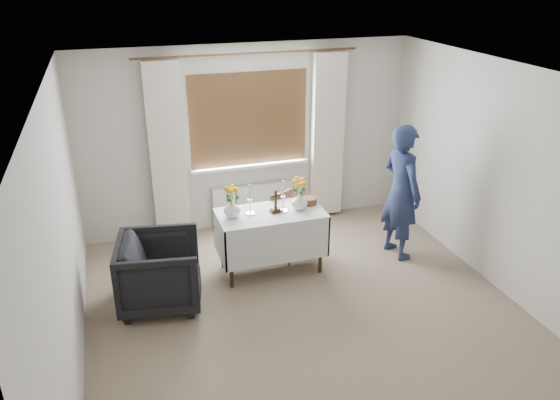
{
  "coord_description": "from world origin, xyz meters",
  "views": [
    {
      "loc": [
        -1.74,
        -4.33,
        3.43
      ],
      "look_at": [
        -0.05,
        0.96,
        1.0
      ],
      "focal_mm": 35.0,
      "sensor_mm": 36.0,
      "label": 1
    }
  ],
  "objects_px": {
    "wooden_cross": "(276,201)",
    "flower_vase_left": "(232,209)",
    "armchair": "(160,272)",
    "flower_vase_right": "(299,201)",
    "altar_table": "(271,241)",
    "wooden_chair": "(290,226)",
    "person": "(401,192)"
  },
  "relations": [
    {
      "from": "wooden_chair",
      "to": "flower_vase_right",
      "type": "distance_m",
      "value": 0.51
    },
    {
      "from": "wooden_cross",
      "to": "wooden_chair",
      "type": "bearing_deg",
      "value": 37.28
    },
    {
      "from": "wooden_chair",
      "to": "flower_vase_right",
      "type": "relative_size",
      "value": 4.19
    },
    {
      "from": "wooden_cross",
      "to": "flower_vase_right",
      "type": "distance_m",
      "value": 0.29
    },
    {
      "from": "altar_table",
      "to": "person",
      "type": "bearing_deg",
      "value": -3.49
    },
    {
      "from": "altar_table",
      "to": "flower_vase_left",
      "type": "distance_m",
      "value": 0.66
    },
    {
      "from": "person",
      "to": "flower_vase_left",
      "type": "height_order",
      "value": "person"
    },
    {
      "from": "altar_table",
      "to": "flower_vase_left",
      "type": "relative_size",
      "value": 6.06
    },
    {
      "from": "armchair",
      "to": "wooden_cross",
      "type": "relative_size",
      "value": 3.1
    },
    {
      "from": "armchair",
      "to": "flower_vase_right",
      "type": "distance_m",
      "value": 1.77
    },
    {
      "from": "armchair",
      "to": "flower_vase_left",
      "type": "distance_m",
      "value": 1.06
    },
    {
      "from": "armchair",
      "to": "wooden_cross",
      "type": "height_order",
      "value": "wooden_cross"
    },
    {
      "from": "wooden_chair",
      "to": "armchair",
      "type": "distance_m",
      "value": 1.75
    },
    {
      "from": "person",
      "to": "flower_vase_left",
      "type": "relative_size",
      "value": 8.29
    },
    {
      "from": "flower_vase_left",
      "to": "flower_vase_right",
      "type": "height_order",
      "value": "flower_vase_left"
    },
    {
      "from": "person",
      "to": "flower_vase_right",
      "type": "height_order",
      "value": "person"
    },
    {
      "from": "altar_table",
      "to": "flower_vase_right",
      "type": "height_order",
      "value": "flower_vase_right"
    },
    {
      "from": "flower_vase_left",
      "to": "altar_table",
      "type": "bearing_deg",
      "value": -2.36
    },
    {
      "from": "flower_vase_right",
      "to": "altar_table",
      "type": "bearing_deg",
      "value": 178.21
    },
    {
      "from": "wooden_cross",
      "to": "flower_vase_left",
      "type": "height_order",
      "value": "wooden_cross"
    },
    {
      "from": "wooden_chair",
      "to": "flower_vase_left",
      "type": "height_order",
      "value": "flower_vase_left"
    },
    {
      "from": "person",
      "to": "wooden_cross",
      "type": "height_order",
      "value": "person"
    },
    {
      "from": "altar_table",
      "to": "armchair",
      "type": "distance_m",
      "value": 1.37
    },
    {
      "from": "person",
      "to": "wooden_cross",
      "type": "xyz_separation_m",
      "value": [
        -1.58,
        0.09,
        0.05
      ]
    },
    {
      "from": "armchair",
      "to": "flower_vase_right",
      "type": "xyz_separation_m",
      "value": [
        1.68,
        0.31,
        0.47
      ]
    },
    {
      "from": "altar_table",
      "to": "armchair",
      "type": "height_order",
      "value": "armchair"
    },
    {
      "from": "flower_vase_right",
      "to": "wooden_chair",
      "type": "bearing_deg",
      "value": 96.01
    },
    {
      "from": "altar_table",
      "to": "wooden_chair",
      "type": "distance_m",
      "value": 0.4
    },
    {
      "from": "altar_table",
      "to": "wooden_cross",
      "type": "height_order",
      "value": "wooden_cross"
    },
    {
      "from": "wooden_chair",
      "to": "person",
      "type": "height_order",
      "value": "person"
    },
    {
      "from": "flower_vase_left",
      "to": "flower_vase_right",
      "type": "relative_size",
      "value": 1.03
    },
    {
      "from": "armchair",
      "to": "flower_vase_right",
      "type": "height_order",
      "value": "flower_vase_right"
    }
  ]
}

